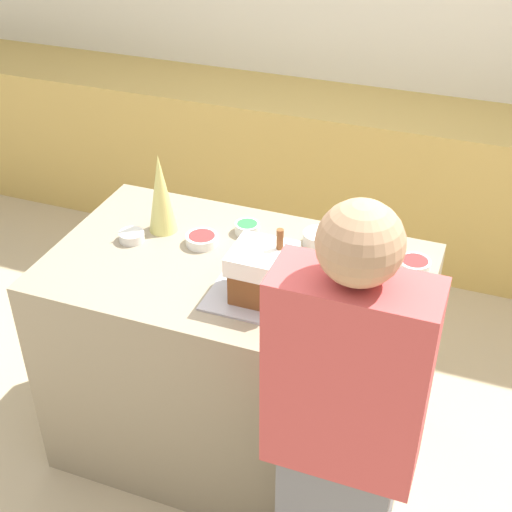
{
  "coord_description": "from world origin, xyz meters",
  "views": [
    {
      "loc": [
        0.82,
        -1.99,
        2.42
      ],
      "look_at": [
        0.08,
        0.0,
        1.0
      ],
      "focal_mm": 50.0,
      "sensor_mm": 36.0,
      "label": 1
    }
  ],
  "objects_px": {
    "gingerbread_house": "(262,272)",
    "candy_bowl_near_tray_right": "(414,264)",
    "person": "(341,443)",
    "candy_bowl_far_right": "(132,236)",
    "baking_tray": "(262,296)",
    "mug": "(256,248)",
    "candy_bowl_behind_tray": "(366,262)",
    "candy_bowl_center_rear": "(247,227)",
    "candy_bowl_front_corner": "(319,238)",
    "decorative_tree": "(161,193)",
    "candy_bowl_far_left": "(202,239)"
  },
  "relations": [
    {
      "from": "gingerbread_house",
      "to": "mug",
      "type": "height_order",
      "value": "gingerbread_house"
    },
    {
      "from": "candy_bowl_center_rear",
      "to": "candy_bowl_front_corner",
      "type": "distance_m",
      "value": 0.29
    },
    {
      "from": "gingerbread_house",
      "to": "decorative_tree",
      "type": "height_order",
      "value": "decorative_tree"
    },
    {
      "from": "candy_bowl_front_corner",
      "to": "mug",
      "type": "xyz_separation_m",
      "value": [
        -0.19,
        -0.17,
        0.01
      ]
    },
    {
      "from": "candy_bowl_center_rear",
      "to": "candy_bowl_near_tray_right",
      "type": "xyz_separation_m",
      "value": [
        0.66,
        -0.02,
        -0.0
      ]
    },
    {
      "from": "gingerbread_house",
      "to": "candy_bowl_near_tray_right",
      "type": "distance_m",
      "value": 0.59
    },
    {
      "from": "candy_bowl_center_rear",
      "to": "candy_bowl_far_left",
      "type": "height_order",
      "value": "candy_bowl_center_rear"
    },
    {
      "from": "baking_tray",
      "to": "candy_bowl_far_left",
      "type": "height_order",
      "value": "candy_bowl_far_left"
    },
    {
      "from": "decorative_tree",
      "to": "candy_bowl_front_corner",
      "type": "distance_m",
      "value": 0.63
    },
    {
      "from": "gingerbread_house",
      "to": "decorative_tree",
      "type": "distance_m",
      "value": 0.59
    },
    {
      "from": "candy_bowl_center_rear",
      "to": "candy_bowl_far_right",
      "type": "xyz_separation_m",
      "value": [
        -0.4,
        -0.21,
        -0.0
      ]
    },
    {
      "from": "decorative_tree",
      "to": "mug",
      "type": "relative_size",
      "value": 3.85
    },
    {
      "from": "gingerbread_house",
      "to": "mug",
      "type": "distance_m",
      "value": 0.25
    },
    {
      "from": "baking_tray",
      "to": "candy_bowl_center_rear",
      "type": "height_order",
      "value": "candy_bowl_center_rear"
    },
    {
      "from": "candy_bowl_near_tray_right",
      "to": "candy_bowl_front_corner",
      "type": "height_order",
      "value": "candy_bowl_front_corner"
    },
    {
      "from": "decorative_tree",
      "to": "candy_bowl_center_rear",
      "type": "xyz_separation_m",
      "value": [
        0.32,
        0.1,
        -0.14
      ]
    },
    {
      "from": "candy_bowl_center_rear",
      "to": "person",
      "type": "height_order",
      "value": "person"
    },
    {
      "from": "candy_bowl_far_right",
      "to": "person",
      "type": "xyz_separation_m",
      "value": [
        1.01,
        -0.62,
        -0.11
      ]
    },
    {
      "from": "baking_tray",
      "to": "candy_bowl_near_tray_right",
      "type": "xyz_separation_m",
      "value": [
        0.46,
        0.35,
        0.02
      ]
    },
    {
      "from": "candy_bowl_behind_tray",
      "to": "person",
      "type": "height_order",
      "value": "person"
    },
    {
      "from": "candy_bowl_center_rear",
      "to": "candy_bowl_near_tray_right",
      "type": "bearing_deg",
      "value": -1.83
    },
    {
      "from": "candy_bowl_behind_tray",
      "to": "mug",
      "type": "height_order",
      "value": "mug"
    },
    {
      "from": "candy_bowl_near_tray_right",
      "to": "mug",
      "type": "bearing_deg",
      "value": -166.78
    },
    {
      "from": "baking_tray",
      "to": "person",
      "type": "distance_m",
      "value": 0.62
    },
    {
      "from": "candy_bowl_center_rear",
      "to": "candy_bowl_far_right",
      "type": "bearing_deg",
      "value": -152.07
    },
    {
      "from": "baking_tray",
      "to": "mug",
      "type": "xyz_separation_m",
      "value": [
        -0.1,
        0.22,
        0.04
      ]
    },
    {
      "from": "candy_bowl_far_right",
      "to": "person",
      "type": "distance_m",
      "value": 1.18
    },
    {
      "from": "decorative_tree",
      "to": "gingerbread_house",
      "type": "bearing_deg",
      "value": -28.35
    },
    {
      "from": "candy_bowl_behind_tray",
      "to": "baking_tray",
      "type": "bearing_deg",
      "value": -134.11
    },
    {
      "from": "gingerbread_house",
      "to": "candy_bowl_center_rear",
      "type": "relative_size",
      "value": 2.64
    },
    {
      "from": "gingerbread_house",
      "to": "candy_bowl_far_left",
      "type": "relative_size",
      "value": 2.07
    },
    {
      "from": "candy_bowl_center_rear",
      "to": "baking_tray",
      "type": "bearing_deg",
      "value": -61.99
    },
    {
      "from": "candy_bowl_behind_tray",
      "to": "candy_bowl_far_right",
      "type": "distance_m",
      "value": 0.9
    },
    {
      "from": "baking_tray",
      "to": "candy_bowl_near_tray_right",
      "type": "relative_size",
      "value": 3.09
    },
    {
      "from": "decorative_tree",
      "to": "candy_bowl_far_right",
      "type": "xyz_separation_m",
      "value": [
        -0.08,
        -0.11,
        -0.14
      ]
    },
    {
      "from": "gingerbread_house",
      "to": "baking_tray",
      "type": "bearing_deg",
      "value": -148.32
    },
    {
      "from": "candy_bowl_far_left",
      "to": "candy_bowl_near_tray_right",
      "type": "bearing_deg",
      "value": 8.49
    },
    {
      "from": "candy_bowl_behind_tray",
      "to": "candy_bowl_center_rear",
      "type": "height_order",
      "value": "candy_bowl_behind_tray"
    },
    {
      "from": "candy_bowl_behind_tray",
      "to": "candy_bowl_center_rear",
      "type": "xyz_separation_m",
      "value": [
        -0.49,
        0.08,
        -0.0
      ]
    },
    {
      "from": "gingerbread_house",
      "to": "candy_bowl_near_tray_right",
      "type": "xyz_separation_m",
      "value": [
        0.46,
        0.35,
        -0.09
      ]
    },
    {
      "from": "baking_tray",
      "to": "candy_bowl_center_rear",
      "type": "distance_m",
      "value": 0.43
    },
    {
      "from": "candy_bowl_far_right",
      "to": "baking_tray",
      "type": "bearing_deg",
      "value": -15.47
    },
    {
      "from": "candy_bowl_near_tray_right",
      "to": "person",
      "type": "height_order",
      "value": "person"
    },
    {
      "from": "candy_bowl_behind_tray",
      "to": "mug",
      "type": "xyz_separation_m",
      "value": [
        -0.39,
        -0.08,
        0.02
      ]
    },
    {
      "from": "decorative_tree",
      "to": "person",
      "type": "height_order",
      "value": "person"
    },
    {
      "from": "candy_bowl_front_corner",
      "to": "person",
      "type": "bearing_deg",
      "value": -69.18
    },
    {
      "from": "person",
      "to": "gingerbread_house",
      "type": "bearing_deg",
      "value": 132.09
    },
    {
      "from": "candy_bowl_center_rear",
      "to": "candy_bowl_far_left",
      "type": "xyz_separation_m",
      "value": [
        -0.13,
        -0.14,
        -0.0
      ]
    },
    {
      "from": "candy_bowl_near_tray_right",
      "to": "person",
      "type": "distance_m",
      "value": 0.82
    },
    {
      "from": "baking_tray",
      "to": "candy_bowl_far_left",
      "type": "bearing_deg",
      "value": 144.58
    }
  ]
}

